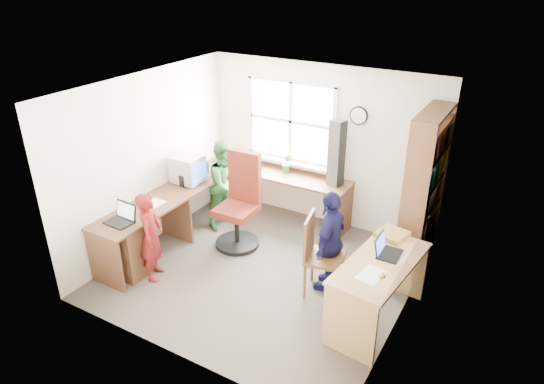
% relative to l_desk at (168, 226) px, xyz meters
% --- Properties ---
extents(room, '(3.64, 3.44, 2.44)m').
position_rel_l_desk_xyz_m(room, '(1.32, 0.38, 0.76)').
color(room, '#3F3831').
rests_on(room, ground).
extents(l_desk, '(2.38, 2.95, 0.75)m').
position_rel_l_desk_xyz_m(l_desk, '(0.00, 0.00, 0.00)').
color(l_desk, brown).
rests_on(l_desk, ground).
extents(right_desk, '(0.78, 1.42, 0.79)m').
position_rel_l_desk_xyz_m(right_desk, '(2.89, 0.11, 0.11)').
color(right_desk, tan).
rests_on(right_desk, ground).
extents(bookshelf, '(0.30, 1.02, 2.10)m').
position_rel_l_desk_xyz_m(bookshelf, '(2.96, 1.47, 0.55)').
color(bookshelf, brown).
rests_on(bookshelf, ground).
extents(swivel_chair, '(0.64, 0.64, 1.34)m').
position_rel_l_desk_xyz_m(swivel_chair, '(0.66, 0.76, 0.12)').
color(swivel_chair, black).
rests_on(swivel_chair, ground).
extents(wooden_chair, '(0.52, 0.52, 1.02)m').
position_rel_l_desk_xyz_m(wooden_chair, '(2.09, 0.28, 0.10)').
color(wooden_chair, brown).
rests_on(wooden_chair, ground).
extents(crt_monitor, '(0.42, 0.37, 0.40)m').
position_rel_l_desk_xyz_m(crt_monitor, '(-0.22, 0.76, 0.50)').
color(crt_monitor, silver).
rests_on(crt_monitor, l_desk).
extents(laptop_left, '(0.35, 0.30, 0.23)m').
position_rel_l_desk_xyz_m(laptop_left, '(-0.19, -0.58, 0.35)').
color(laptop_left, black).
rests_on(laptop_left, l_desk).
extents(laptop_right, '(0.26, 0.32, 0.21)m').
position_rel_l_desk_xyz_m(laptop_right, '(2.88, 0.28, 0.38)').
color(laptop_right, black).
rests_on(laptop_right, right_desk).
extents(speaker_a, '(0.10, 0.10, 0.17)m').
position_rel_l_desk_xyz_m(speaker_a, '(-0.19, 0.61, 0.38)').
color(speaker_a, black).
rests_on(speaker_a, l_desk).
extents(speaker_b, '(0.09, 0.09, 0.17)m').
position_rel_l_desk_xyz_m(speaker_b, '(-0.21, 1.14, 0.38)').
color(speaker_b, black).
rests_on(speaker_b, l_desk).
extents(cd_tower, '(0.23, 0.21, 0.96)m').
position_rel_l_desk_xyz_m(cd_tower, '(1.65, 1.75, 0.77)').
color(cd_tower, black).
rests_on(cd_tower, l_desk).
extents(game_box, '(0.37, 0.37, 0.06)m').
position_rel_l_desk_xyz_m(game_box, '(2.83, 0.67, 0.36)').
color(game_box, red).
rests_on(game_box, right_desk).
extents(paper_a, '(0.23, 0.32, 0.00)m').
position_rel_l_desk_xyz_m(paper_a, '(-0.19, -0.04, 0.30)').
color(paper_a, white).
rests_on(paper_a, l_desk).
extents(paper_b, '(0.27, 0.34, 0.00)m').
position_rel_l_desk_xyz_m(paper_b, '(2.88, -0.17, 0.33)').
color(paper_b, white).
rests_on(paper_b, right_desk).
extents(potted_plant, '(0.20, 0.18, 0.31)m').
position_rel_l_desk_xyz_m(potted_plant, '(0.85, 1.78, 0.45)').
color(potted_plant, '#33803B').
rests_on(potted_plant, l_desk).
extents(person_red, '(0.44, 0.51, 1.18)m').
position_rel_l_desk_xyz_m(person_red, '(0.17, -0.48, 0.13)').
color(person_red, maroon).
rests_on(person_red, ground).
extents(person_green, '(0.58, 0.71, 1.33)m').
position_rel_l_desk_xyz_m(person_green, '(0.17, 1.12, 0.21)').
color(person_green, '#29682C').
rests_on(person_green, ground).
extents(person_navy, '(0.35, 0.78, 1.30)m').
position_rel_l_desk_xyz_m(person_navy, '(2.17, 0.43, 0.20)').
color(person_navy, '#13133E').
rests_on(person_navy, ground).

